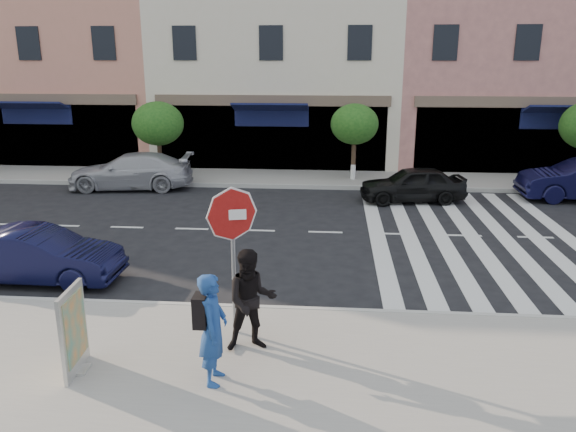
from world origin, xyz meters
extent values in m
plane|color=black|center=(0.00, 0.00, 0.00)|extent=(120.00, 120.00, 0.00)
cube|color=gray|center=(0.00, -3.75, 0.07)|extent=(60.00, 4.50, 0.15)
cube|color=gray|center=(0.00, 11.00, 0.07)|extent=(60.00, 3.00, 0.15)
cube|color=tan|center=(-11.00, 17.00, 7.00)|extent=(10.00, 9.00, 14.00)
cube|color=beige|center=(-0.50, 17.00, 5.50)|extent=(11.00, 9.00, 11.00)
cube|color=tan|center=(11.50, 17.00, 6.50)|extent=(13.00, 9.00, 13.00)
cylinder|color=#473323|center=(-5.00, 10.80, 0.95)|extent=(0.18, 0.18, 1.60)
cylinder|color=silver|center=(-5.00, 10.80, 0.45)|extent=(0.20, 0.20, 0.60)
ellipsoid|color=#1A4915|center=(-5.00, 10.80, 2.32)|extent=(2.10, 2.10, 1.79)
cylinder|color=#473323|center=(3.00, 10.80, 1.00)|extent=(0.18, 0.18, 1.71)
cylinder|color=silver|center=(3.00, 10.80, 0.45)|extent=(0.20, 0.20, 0.60)
ellipsoid|color=#1A4915|center=(3.00, 10.80, 2.38)|extent=(1.90, 1.90, 1.62)
cylinder|color=gray|center=(0.46, -2.60, 1.38)|extent=(0.09, 0.09, 2.47)
cylinder|color=white|center=(0.46, -2.61, 2.39)|extent=(0.94, 0.23, 0.96)
cylinder|color=#9E1411|center=(0.46, -2.63, 2.39)|extent=(0.88, 0.23, 0.90)
cube|color=white|center=(0.46, -2.66, 2.39)|extent=(0.50, 0.13, 0.18)
imported|color=navy|center=(0.42, -4.21, 1.04)|extent=(0.44, 0.65, 1.78)
imported|color=black|center=(0.85, -3.16, 1.04)|extent=(1.02, 0.88, 1.79)
cube|color=beige|center=(-1.83, -4.11, 0.17)|extent=(0.34, 0.34, 0.04)
cube|color=beige|center=(-1.83, -4.11, 0.86)|extent=(0.11, 0.93, 1.41)
cube|color=#D88C3F|center=(-1.79, -4.11, 0.91)|extent=(0.06, 0.76, 1.09)
imported|color=black|center=(-4.50, -0.24, 0.62)|extent=(3.80, 1.37, 1.25)
imported|color=#AAA9AE|center=(-5.64, 9.03, 0.69)|extent=(4.90, 2.37, 1.37)
imported|color=black|center=(5.00, 7.87, 0.63)|extent=(3.84, 1.95, 1.25)
camera|label=1|loc=(2.17, -11.76, 5.02)|focal=35.00mm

